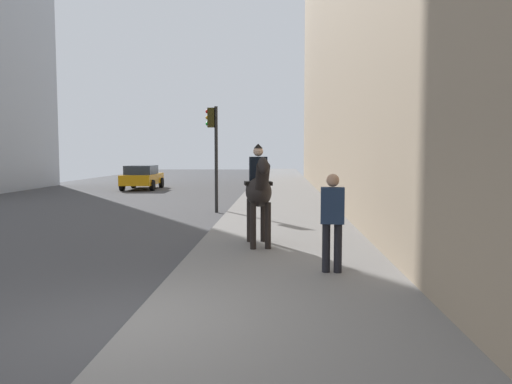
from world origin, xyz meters
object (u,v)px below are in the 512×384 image
(car_near_lane, at_px, (142,177))
(mounted_horse_near, at_px, (259,190))
(traffic_light_near_curb, at_px, (214,142))
(pedestrian_greeting, at_px, (332,216))

(car_near_lane, bearing_deg, mounted_horse_near, -159.42)
(mounted_horse_near, xyz_separation_m, traffic_light_near_curb, (7.12, 1.93, 1.21))
(pedestrian_greeting, distance_m, car_near_lane, 22.94)
(mounted_horse_near, bearing_deg, car_near_lane, -165.66)
(mounted_horse_near, height_order, car_near_lane, mounted_horse_near)
(pedestrian_greeting, relative_size, traffic_light_near_curb, 0.44)
(mounted_horse_near, xyz_separation_m, pedestrian_greeting, (-2.41, -1.36, -0.27))
(car_near_lane, relative_size, traffic_light_near_curb, 1.10)
(mounted_horse_near, bearing_deg, pedestrian_greeting, 21.11)
(car_near_lane, bearing_deg, traffic_light_near_curb, -155.15)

